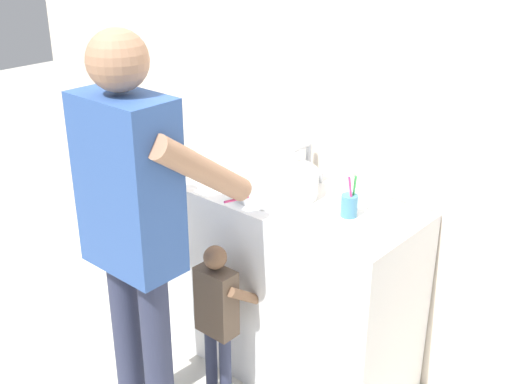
% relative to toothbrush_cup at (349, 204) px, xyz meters
% --- Properties ---
extents(ground_plane, '(14.00, 14.00, 0.00)m').
position_rel_toothbrush_cup_xyz_m(ground_plane, '(-0.38, -0.30, -0.95)').
color(ground_plane, silver).
extents(back_wall, '(4.40, 0.08, 2.70)m').
position_rel_toothbrush_cup_xyz_m(back_wall, '(-0.38, 0.32, 0.40)').
color(back_wall, beige).
rests_on(back_wall, ground).
extents(vanity_cabinet, '(1.33, 0.54, 0.90)m').
position_rel_toothbrush_cup_xyz_m(vanity_cabinet, '(-0.38, -0.00, -0.50)').
color(vanity_cabinet, white).
rests_on(vanity_cabinet, ground).
extents(sink_basin, '(0.39, 0.39, 0.11)m').
position_rel_toothbrush_cup_xyz_m(sink_basin, '(-0.38, -0.02, 0.00)').
color(sink_basin, silver).
rests_on(sink_basin, vanity_cabinet).
extents(faucet, '(0.18, 0.14, 0.18)m').
position_rel_toothbrush_cup_xyz_m(faucet, '(-0.38, 0.21, 0.03)').
color(faucet, '#B7BABF').
rests_on(faucet, vanity_cabinet).
extents(toothbrush_cup, '(0.07, 0.07, 0.21)m').
position_rel_toothbrush_cup_xyz_m(toothbrush_cup, '(0.00, 0.00, 0.00)').
color(toothbrush_cup, '#4C8EB2').
rests_on(toothbrush_cup, vanity_cabinet).
extents(child_toddler, '(0.24, 0.24, 0.78)m').
position_rel_toothbrush_cup_xyz_m(child_toddler, '(-0.38, -0.40, -0.49)').
color(child_toddler, '#2D334C').
rests_on(child_toddler, ground).
extents(adult_parent, '(0.53, 0.56, 1.71)m').
position_rel_toothbrush_cup_xyz_m(adult_parent, '(-0.51, -0.71, 0.07)').
color(adult_parent, '#2D334C').
rests_on(adult_parent, ground).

